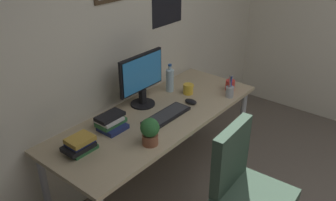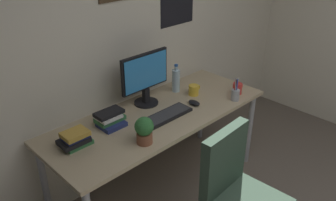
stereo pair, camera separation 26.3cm
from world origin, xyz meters
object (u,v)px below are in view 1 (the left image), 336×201
object	(u,v)px
pen_cup	(230,91)
coffee_mug_near	(188,89)
office_chair	(245,187)
computer_mouse	(191,102)
book_stack_left	(80,145)
water_bottle	(170,80)
book_stack_right	(111,122)
potted_plant	(150,131)
coffee_mug_far	(230,85)
monitor	(142,78)
keyboard	(166,115)

from	to	relation	value
pen_cup	coffee_mug_near	bearing A→B (deg)	118.44
office_chair	computer_mouse	bearing A→B (deg)	62.27
book_stack_left	water_bottle	bearing A→B (deg)	6.89
computer_mouse	book_stack_right	size ratio (longest dim) A/B	0.52
book_stack_left	potted_plant	bearing A→B (deg)	-39.13
coffee_mug_near	coffee_mug_far	bearing A→B (deg)	-40.94
office_chair	book_stack_left	bearing A→B (deg)	125.29
monitor	computer_mouse	world-z (taller)	monitor
coffee_mug_far	book_stack_left	xyz separation A→B (m)	(-1.44, 0.28, 0.01)
office_chair	keyboard	world-z (taller)	office_chair
potted_plant	coffee_mug_near	bearing A→B (deg)	18.29
coffee_mug_far	book_stack_right	bearing A→B (deg)	163.10
book_stack_left	monitor	bearing A→B (deg)	10.73
office_chair	computer_mouse	size ratio (longest dim) A/B	8.64
coffee_mug_far	book_stack_left	size ratio (longest dim) A/B	0.56
monitor	pen_cup	xyz separation A→B (m)	(0.57, -0.48, -0.19)
book_stack_right	book_stack_left	bearing A→B (deg)	-169.35
book_stack_left	book_stack_right	bearing A→B (deg)	10.65
potted_plant	computer_mouse	bearing A→B (deg)	11.51
monitor	coffee_mug_far	xyz separation A→B (m)	(0.69, -0.42, -0.19)
water_bottle	book_stack_right	xyz separation A→B (m)	(-0.77, -0.07, -0.05)
office_chair	book_stack_left	xyz separation A→B (m)	(-0.63, 0.89, 0.29)
book_stack_left	coffee_mug_near	bearing A→B (deg)	-1.33
coffee_mug_far	book_stack_right	world-z (taller)	book_stack_right
potted_plant	book_stack_left	xyz separation A→B (m)	(-0.36, 0.29, -0.05)
computer_mouse	coffee_mug_far	size ratio (longest dim) A/B	0.92
coffee_mug_near	book_stack_left	world-z (taller)	book_stack_left
keyboard	pen_cup	xyz separation A→B (m)	(0.61, -0.20, 0.04)
computer_mouse	potted_plant	bearing A→B (deg)	-168.49
water_bottle	coffee_mug_far	distance (m)	0.54
potted_plant	keyboard	bearing A→B (deg)	22.70
book_stack_left	book_stack_right	world-z (taller)	book_stack_left
keyboard	coffee_mug_near	size ratio (longest dim) A/B	3.41
monitor	book_stack_left	xyz separation A→B (m)	(-0.75, -0.14, -0.18)
water_bottle	pen_cup	distance (m)	0.53
water_bottle	coffee_mug_near	world-z (taller)	water_bottle
coffee_mug_near	book_stack_left	xyz separation A→B (m)	(-1.15, 0.03, 0.01)
water_bottle	coffee_mug_near	distance (m)	0.18
coffee_mug_far	pen_cup	world-z (taller)	pen_cup
coffee_mug_far	potted_plant	world-z (taller)	potted_plant
office_chair	monitor	distance (m)	1.14
keyboard	potted_plant	bearing A→B (deg)	-157.30
book_stack_left	coffee_mug_far	bearing A→B (deg)	-10.90
coffee_mug_far	pen_cup	size ratio (longest dim) A/B	0.60
office_chair	coffee_mug_near	xyz separation A→B (m)	(0.52, 0.86, 0.27)
computer_mouse	book_stack_left	distance (m)	1.02
computer_mouse	book_stack_right	bearing A→B (deg)	162.43
coffee_mug_near	potted_plant	distance (m)	0.84
coffee_mug_near	keyboard	bearing A→B (deg)	-165.46
keyboard	book_stack_left	size ratio (longest dim) A/B	2.01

